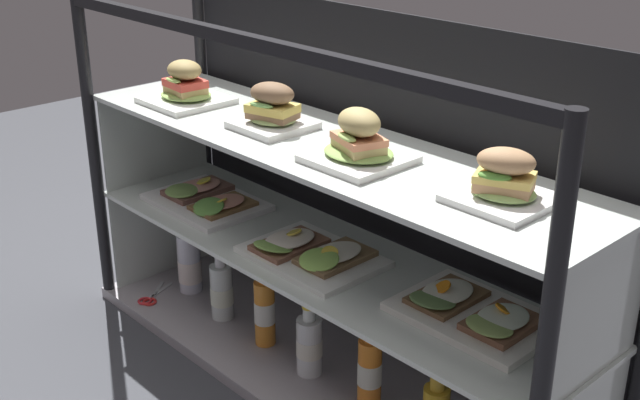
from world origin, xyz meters
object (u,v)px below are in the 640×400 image
Objects in this scene: juice_bottle_back_right at (265,311)px; open_sandwich_tray_far_left at (310,252)px; plated_roll_sandwich_near_left_corner at (272,111)px; juice_bottle_front_middle at (222,290)px; juice_bottle_near_post at (370,370)px; kitchen_scissors at (150,299)px; plated_roll_sandwich_near_right_corner at (185,88)px; plated_roll_sandwich_right_of_center at (504,183)px; open_sandwich_tray_near_right_corner at (206,199)px; juice_bottle_front_left_end at (189,262)px; juice_bottle_front_fourth at (309,344)px; open_sandwich_tray_right_of_center at (473,312)px; plated_roll_sandwich_far_left at (359,144)px.

open_sandwich_tray_far_left is at bearing 0.86° from juice_bottle_back_right.
open_sandwich_tray_far_left reaches higher than juice_bottle_back_right.
plated_roll_sandwich_near_left_corner is 0.76× the size of juice_bottle_front_middle.
kitchen_scissors is at bearing -172.07° from juice_bottle_near_post.
juice_bottle_near_post is (0.71, 0.01, -0.57)m from plated_roll_sandwich_near_right_corner.
plated_roll_sandwich_right_of_center is 0.64m from juice_bottle_near_post.
juice_bottle_front_left_end is (-0.12, 0.01, -0.25)m from open_sandwich_tray_near_right_corner.
juice_bottle_back_right is 0.45m from kitchen_scissors.
plated_roll_sandwich_near_left_corner is at bearing 1.56° from open_sandwich_tray_near_right_corner.
juice_bottle_front_fourth reaches higher than kitchen_scissors.
open_sandwich_tray_right_of_center is at bearing 2.94° from open_sandwich_tray_near_right_corner.
open_sandwich_tray_right_of_center reaches higher than juice_bottle_front_middle.
plated_roll_sandwich_near_right_corner is at bearing -179.35° from juice_bottle_near_post.
juice_bottle_front_left_end is (-0.74, 0.02, -0.58)m from plated_roll_sandwich_far_left.
plated_roll_sandwich_near_left_corner is 0.71× the size of juice_bottle_near_post.
juice_bottle_near_post is (0.79, -0.02, 0.01)m from juice_bottle_front_left_end.
plated_roll_sandwich_right_of_center is at bearing 6.21° from juice_bottle_front_fourth.
juice_bottle_front_middle is 0.20m from juice_bottle_back_right.
kitchen_scissors is (-0.15, -0.13, -0.34)m from open_sandwich_tray_near_right_corner.
open_sandwich_tray_near_right_corner is at bearing 26.41° from plated_roll_sandwich_near_right_corner.
juice_bottle_front_middle is at bearing -0.50° from plated_roll_sandwich_near_right_corner.
plated_roll_sandwich_far_left is at bearing 0.98° from juice_bottle_back_right.
juice_bottle_front_middle is at bearing -175.39° from open_sandwich_tray_right_of_center.
plated_roll_sandwich_far_left is 0.57m from juice_bottle_near_post.
kitchen_scissors is at bearing -170.53° from juice_bottle_front_fourth.
open_sandwich_tray_near_right_corner is at bearing -2.57° from juice_bottle_front_left_end.
kitchen_scissors is at bearing -171.62° from plated_roll_sandwich_far_left.
juice_bottle_front_left_end is at bearing 177.99° from open_sandwich_tray_far_left.
plated_roll_sandwich_right_of_center is at bearing 8.00° from kitchen_scissors.
juice_bottle_near_post is at bearing 1.15° from plated_roll_sandwich_far_left.
kitchen_scissors is (-0.82, -0.11, -0.10)m from juice_bottle_near_post.
plated_roll_sandwich_right_of_center is at bearing 5.31° from open_sandwich_tray_far_left.
juice_bottle_near_post is (-0.25, -0.06, -0.25)m from open_sandwich_tray_right_of_center.
open_sandwich_tray_near_right_corner is 1.35× the size of juice_bottle_front_left_end.
open_sandwich_tray_far_left is 1.42× the size of juice_bottle_back_right.
open_sandwich_tray_near_right_corner reaches higher than juice_bottle_front_left_end.
juice_bottle_near_post is (-0.30, -0.04, -0.57)m from plated_roll_sandwich_right_of_center.
open_sandwich_tray_near_right_corner reaches higher than juice_bottle_front_middle.
plated_roll_sandwich_far_left is 0.84× the size of juice_bottle_back_right.
kitchen_scissors is (-0.45, -0.13, -0.67)m from plated_roll_sandwich_near_left_corner.
juice_bottle_near_post is (0.05, 0.00, -0.57)m from plated_roll_sandwich_far_left.
juice_bottle_near_post reaches higher than juice_bottle_back_right.
plated_roll_sandwich_near_right_corner reaches higher than juice_bottle_front_middle.
plated_roll_sandwich_far_left is 0.36m from open_sandwich_tray_far_left.
plated_roll_sandwich_far_left is at bearing 0.87° from juice_bottle_front_middle.
plated_roll_sandwich_near_left_corner is at bearing -176.39° from open_sandwich_tray_right_of_center.
open_sandwich_tray_near_right_corner is 2.20× the size of kitchen_scissors.
juice_bottle_front_left_end is (-0.42, -0.00, -0.58)m from plated_roll_sandwich_near_left_corner.
plated_roll_sandwich_near_right_corner is at bearing -179.55° from open_sandwich_tray_far_left.
open_sandwich_tray_far_left reaches higher than juice_bottle_near_post.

